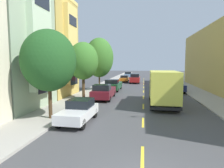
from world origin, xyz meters
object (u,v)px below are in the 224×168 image
Objects in this scene: street_tree_second at (83,61)px; parked_sedan_orange at (124,78)px; parked_sedan_charcoal at (167,80)px; parked_pickup_teal at (163,78)px; delivery_box_truck at (163,86)px; street_tree_third at (99,58)px; parked_hatchback_white at (79,111)px; parked_hatchback_black at (160,75)px; moving_red_sedan at (135,78)px; parked_pickup_navy at (175,86)px; parked_pickup_burgundy at (104,92)px; parked_pickup_forest at (113,85)px; street_tree_nearest at (49,61)px; parked_pickup_sky at (128,75)px.

street_tree_second reaches higher than parked_sedan_orange.
parked_pickup_teal is (-0.10, 6.98, 0.08)m from parked_sedan_charcoal.
delivery_box_truck reaches higher than parked_sedan_charcoal.
parked_hatchback_white is at bearing -82.13° from street_tree_third.
moving_red_sedan reaches higher than parked_hatchback_black.
moving_red_sedan is (-6.12, -5.33, 0.16)m from parked_pickup_teal.
parked_pickup_navy reaches higher than parked_hatchback_white.
parked_hatchback_black is 26.70m from parked_pickup_navy.
street_tree_second reaches higher than parked_hatchback_white.
parked_sedan_charcoal is 1.12× the size of parked_hatchback_white.
parked_sedan_charcoal is 9.92m from parked_pickup_navy.
delivery_box_truck is at bearing -95.36° from parked_pickup_teal.
parked_pickup_burgundy reaches higher than parked_hatchback_black.
street_tree_second is 1.15× the size of parked_pickup_teal.
parked_hatchback_black is 0.89× the size of parked_sedan_charcoal.
parked_pickup_teal reaches higher than parked_sedan_charcoal.
street_tree_second is 1.15× the size of parked_pickup_forest.
street_tree_nearest is 28.53m from parked_sedan_charcoal.
parked_hatchback_black is 9.80m from parked_pickup_teal.
delivery_box_truck is at bearing -94.00° from parked_hatchback_black.
parked_pickup_sky is (-0.03, 34.75, 0.00)m from parked_pickup_burgundy.
street_tree_nearest is 9.42m from parked_pickup_burgundy.
parked_pickup_teal is at bearing 63.42° from parked_pickup_forest.
street_tree_nearest is at bearing -97.12° from parked_pickup_forest.
moving_red_sedan reaches higher than parked_sedan_orange.
parked_sedan_orange is (-6.03, 23.91, -1.11)m from delivery_box_truck.
parked_pickup_sky is 8.78m from parked_hatchback_black.
delivery_box_truck is (8.20, 6.31, -2.27)m from street_tree_nearest.
street_tree_third reaches higher than parked_sedan_orange.
street_tree_second is 1.15× the size of parked_pickup_sky.
parked_pickup_burgundy is 1.18× the size of parked_sedan_orange.
street_tree_third is (0.00, 7.57, 0.60)m from street_tree_second.
parked_pickup_teal is at bearing 75.50° from parked_hatchback_white.
parked_pickup_teal reaches higher than parked_sedan_orange.
parked_pickup_burgundy is 8.71m from parked_hatchback_white.
parked_hatchback_black is 0.89× the size of parked_sedan_orange.
street_tree_second is 21.81m from parked_sedan_charcoal.
parked_sedan_charcoal is 27.71m from parked_hatchback_white.
parked_pickup_forest reaches higher than parked_hatchback_black.
street_tree_second is 1.14× the size of parked_pickup_burgundy.
street_tree_third reaches higher than delivery_box_truck.
street_tree_second is at bearing -103.59° from parked_pickup_forest.
parked_hatchback_white is 28.07m from moving_red_sedan.
parked_pickup_navy is at bearing -58.18° from parked_sedan_orange.
parked_hatchback_black is at bearing 56.04° from parked_sedan_orange.
parked_sedan_charcoal is at bearing -25.00° from parked_sedan_orange.
street_tree_second is 7.59m from street_tree_third.
street_tree_third is 21.35m from parked_pickup_teal.
delivery_box_truck is 27.00m from parked_pickup_teal.
street_tree_second is 0.82× the size of delivery_box_truck.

